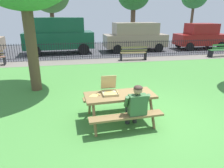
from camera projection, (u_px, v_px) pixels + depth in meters
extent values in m
cube|color=#47883C|center=(133.00, 92.00, 7.55)|extent=(28.00, 12.03, 0.02)
cube|color=slate|center=(109.00, 61.00, 12.49)|extent=(28.00, 1.40, 0.01)
cube|color=#424247|center=(100.00, 50.00, 16.26)|extent=(28.00, 6.71, 0.01)
cube|color=olive|center=(120.00, 95.00, 5.27)|extent=(1.84, 0.86, 0.06)
cube|color=olive|center=(127.00, 116.00, 4.82)|extent=(1.81, 0.38, 0.05)
cube|color=olive|center=(114.00, 97.00, 5.92)|extent=(1.81, 0.38, 0.05)
cylinder|color=olive|center=(94.00, 119.00, 4.86)|extent=(0.09, 0.44, 0.74)
cylinder|color=olive|center=(90.00, 105.00, 5.62)|extent=(0.09, 0.44, 0.74)
cylinder|color=olive|center=(152.00, 113.00, 5.18)|extent=(0.09, 0.44, 0.74)
cylinder|color=olive|center=(140.00, 100.00, 5.94)|extent=(0.09, 0.44, 0.74)
cube|color=tan|center=(110.00, 94.00, 5.27)|extent=(0.40, 0.40, 0.01)
cube|color=silver|center=(110.00, 94.00, 5.27)|extent=(0.37, 0.37, 0.00)
cube|color=tan|center=(111.00, 96.00, 5.08)|extent=(0.40, 0.01, 0.04)
cube|color=tan|center=(109.00, 90.00, 5.44)|extent=(0.40, 0.01, 0.04)
cube|color=tan|center=(102.00, 93.00, 5.23)|extent=(0.01, 0.40, 0.04)
cube|color=tan|center=(117.00, 92.00, 5.29)|extent=(0.01, 0.40, 0.04)
cube|color=tan|center=(108.00, 82.00, 5.38)|extent=(0.40, 0.13, 0.39)
cylinder|color=tan|center=(110.00, 93.00, 5.26)|extent=(0.34, 0.34, 0.01)
cylinder|color=#EBC25B|center=(110.00, 93.00, 5.26)|extent=(0.31, 0.31, 0.00)
pyramid|color=#EEC85D|center=(95.00, 95.00, 5.19)|extent=(0.26, 0.21, 0.01)
cube|color=tan|center=(99.00, 94.00, 5.23)|extent=(0.08, 0.17, 0.02)
cylinder|color=#2F2F2F|center=(128.00, 116.00, 5.32)|extent=(0.12, 0.12, 0.44)
cylinder|color=#2F2F2F|center=(130.00, 111.00, 5.04)|extent=(0.17, 0.43, 0.15)
cylinder|color=#2F2F2F|center=(135.00, 115.00, 5.36)|extent=(0.12, 0.12, 0.44)
cylinder|color=#2F2F2F|center=(138.00, 110.00, 5.08)|extent=(0.17, 0.43, 0.15)
cube|color=#386638|center=(138.00, 105.00, 4.79)|extent=(0.43, 0.24, 0.52)
cylinder|color=#386638|center=(126.00, 101.00, 4.75)|extent=(0.10, 0.21, 0.31)
cylinder|color=#386638|center=(147.00, 99.00, 4.86)|extent=(0.10, 0.21, 0.31)
sphere|color=tan|center=(138.00, 90.00, 4.69)|extent=(0.21, 0.21, 0.21)
ellipsoid|color=#3B2A22|center=(138.00, 88.00, 4.66)|extent=(0.21, 0.20, 0.12)
cylinder|color=black|center=(107.00, 43.00, 12.82)|extent=(22.38, 0.03, 0.03)
cylinder|color=black|center=(107.00, 56.00, 13.09)|extent=(22.38, 0.03, 0.03)
cylinder|color=black|center=(2.00, 53.00, 11.91)|extent=(0.02, 0.02, 1.06)
cylinder|color=black|center=(5.00, 53.00, 11.94)|extent=(0.02, 0.02, 1.06)
cylinder|color=black|center=(7.00, 53.00, 11.96)|extent=(0.02, 0.02, 1.06)
cylinder|color=black|center=(10.00, 53.00, 11.99)|extent=(0.02, 0.02, 1.06)
cylinder|color=black|center=(12.00, 53.00, 12.01)|extent=(0.02, 0.02, 1.06)
cylinder|color=black|center=(15.00, 53.00, 12.03)|extent=(0.02, 0.02, 1.06)
cylinder|color=black|center=(17.00, 53.00, 12.06)|extent=(0.02, 0.02, 1.06)
cylinder|color=black|center=(20.00, 53.00, 12.08)|extent=(0.02, 0.02, 1.06)
cylinder|color=black|center=(22.00, 53.00, 12.10)|extent=(0.02, 0.02, 1.06)
cylinder|color=black|center=(25.00, 52.00, 12.13)|extent=(0.02, 0.02, 1.06)
cylinder|color=black|center=(27.00, 52.00, 12.15)|extent=(0.02, 0.02, 1.06)
cylinder|color=black|center=(30.00, 52.00, 12.18)|extent=(0.02, 0.02, 1.06)
cylinder|color=black|center=(32.00, 52.00, 12.20)|extent=(0.02, 0.02, 1.06)
cylinder|color=black|center=(35.00, 52.00, 12.22)|extent=(0.02, 0.02, 1.06)
cylinder|color=black|center=(37.00, 52.00, 12.25)|extent=(0.02, 0.02, 1.06)
cylinder|color=black|center=(40.00, 52.00, 12.27)|extent=(0.02, 0.02, 1.06)
cylinder|color=black|center=(42.00, 52.00, 12.30)|extent=(0.02, 0.02, 1.06)
cylinder|color=black|center=(45.00, 52.00, 12.32)|extent=(0.02, 0.02, 1.06)
cylinder|color=black|center=(47.00, 52.00, 12.34)|extent=(0.02, 0.02, 1.06)
cylinder|color=black|center=(50.00, 52.00, 12.37)|extent=(0.02, 0.02, 1.06)
cylinder|color=black|center=(52.00, 52.00, 12.39)|extent=(0.02, 0.02, 1.06)
cylinder|color=black|center=(54.00, 52.00, 12.42)|extent=(0.02, 0.02, 1.06)
cylinder|color=black|center=(57.00, 51.00, 12.44)|extent=(0.02, 0.02, 1.06)
cylinder|color=black|center=(59.00, 51.00, 12.46)|extent=(0.02, 0.02, 1.06)
cylinder|color=black|center=(61.00, 51.00, 12.49)|extent=(0.02, 0.02, 1.06)
cylinder|color=black|center=(64.00, 51.00, 12.51)|extent=(0.02, 0.02, 1.06)
cylinder|color=black|center=(66.00, 51.00, 12.54)|extent=(0.02, 0.02, 1.06)
cylinder|color=black|center=(68.00, 51.00, 12.56)|extent=(0.02, 0.02, 1.06)
cylinder|color=black|center=(71.00, 51.00, 12.58)|extent=(0.02, 0.02, 1.06)
cylinder|color=black|center=(73.00, 51.00, 12.61)|extent=(0.02, 0.02, 1.06)
cylinder|color=black|center=(75.00, 51.00, 12.63)|extent=(0.02, 0.02, 1.06)
cylinder|color=black|center=(78.00, 51.00, 12.65)|extent=(0.02, 0.02, 1.06)
cylinder|color=black|center=(80.00, 51.00, 12.68)|extent=(0.02, 0.02, 1.06)
cylinder|color=black|center=(82.00, 51.00, 12.70)|extent=(0.02, 0.02, 1.06)
cylinder|color=black|center=(85.00, 51.00, 12.73)|extent=(0.02, 0.02, 1.06)
cylinder|color=black|center=(87.00, 51.00, 12.75)|extent=(0.02, 0.02, 1.06)
cylinder|color=black|center=(89.00, 50.00, 12.77)|extent=(0.02, 0.02, 1.06)
cylinder|color=black|center=(91.00, 50.00, 12.80)|extent=(0.02, 0.02, 1.06)
cylinder|color=black|center=(94.00, 50.00, 12.82)|extent=(0.02, 0.02, 1.06)
cylinder|color=black|center=(96.00, 50.00, 12.85)|extent=(0.02, 0.02, 1.06)
cylinder|color=black|center=(98.00, 50.00, 12.87)|extent=(0.02, 0.02, 1.06)
cylinder|color=black|center=(100.00, 50.00, 12.89)|extent=(0.02, 0.02, 1.06)
cylinder|color=black|center=(103.00, 50.00, 12.92)|extent=(0.02, 0.02, 1.06)
cylinder|color=black|center=(105.00, 50.00, 12.94)|extent=(0.02, 0.02, 1.06)
cylinder|color=black|center=(107.00, 50.00, 12.97)|extent=(0.02, 0.02, 1.06)
cylinder|color=black|center=(109.00, 50.00, 12.99)|extent=(0.02, 0.02, 1.06)
cylinder|color=black|center=(111.00, 50.00, 13.01)|extent=(0.02, 0.02, 1.06)
cylinder|color=black|center=(113.00, 50.00, 13.04)|extent=(0.02, 0.02, 1.06)
cylinder|color=black|center=(116.00, 50.00, 13.06)|extent=(0.02, 0.02, 1.06)
cylinder|color=black|center=(118.00, 50.00, 13.08)|extent=(0.02, 0.02, 1.06)
cylinder|color=black|center=(120.00, 50.00, 13.11)|extent=(0.02, 0.02, 1.06)
cylinder|color=black|center=(122.00, 49.00, 13.13)|extent=(0.02, 0.02, 1.06)
cylinder|color=black|center=(124.00, 49.00, 13.16)|extent=(0.02, 0.02, 1.06)
cylinder|color=black|center=(126.00, 49.00, 13.18)|extent=(0.02, 0.02, 1.06)
cylinder|color=black|center=(128.00, 49.00, 13.20)|extent=(0.02, 0.02, 1.06)
cylinder|color=black|center=(131.00, 49.00, 13.23)|extent=(0.02, 0.02, 1.06)
cylinder|color=black|center=(133.00, 49.00, 13.25)|extent=(0.02, 0.02, 1.06)
cylinder|color=black|center=(135.00, 49.00, 13.28)|extent=(0.02, 0.02, 1.06)
cylinder|color=black|center=(137.00, 49.00, 13.30)|extent=(0.02, 0.02, 1.06)
cylinder|color=black|center=(139.00, 49.00, 13.32)|extent=(0.02, 0.02, 1.06)
cylinder|color=black|center=(141.00, 49.00, 13.35)|extent=(0.02, 0.02, 1.06)
cylinder|color=black|center=(143.00, 49.00, 13.37)|extent=(0.02, 0.02, 1.06)
cylinder|color=black|center=(145.00, 49.00, 13.40)|extent=(0.02, 0.02, 1.06)
cylinder|color=black|center=(147.00, 49.00, 13.42)|extent=(0.02, 0.02, 1.06)
cylinder|color=black|center=(149.00, 49.00, 13.44)|extent=(0.02, 0.02, 1.06)
cylinder|color=black|center=(151.00, 49.00, 13.47)|extent=(0.02, 0.02, 1.06)
cylinder|color=black|center=(153.00, 48.00, 13.49)|extent=(0.02, 0.02, 1.06)
cylinder|color=black|center=(155.00, 48.00, 13.52)|extent=(0.02, 0.02, 1.06)
cylinder|color=black|center=(157.00, 48.00, 13.54)|extent=(0.02, 0.02, 1.06)
cylinder|color=black|center=(159.00, 48.00, 13.56)|extent=(0.02, 0.02, 1.06)
cylinder|color=black|center=(161.00, 48.00, 13.59)|extent=(0.02, 0.02, 1.06)
cylinder|color=black|center=(163.00, 48.00, 13.61)|extent=(0.02, 0.02, 1.06)
cylinder|color=black|center=(165.00, 48.00, 13.63)|extent=(0.02, 0.02, 1.06)
cylinder|color=black|center=(167.00, 48.00, 13.66)|extent=(0.02, 0.02, 1.06)
cylinder|color=black|center=(169.00, 48.00, 13.68)|extent=(0.02, 0.02, 1.06)
cylinder|color=black|center=(171.00, 48.00, 13.71)|extent=(0.02, 0.02, 1.06)
cylinder|color=black|center=(173.00, 48.00, 13.73)|extent=(0.02, 0.02, 1.06)
cylinder|color=black|center=(175.00, 48.00, 13.75)|extent=(0.02, 0.02, 1.06)
cylinder|color=black|center=(177.00, 48.00, 13.78)|extent=(0.02, 0.02, 1.06)
cylinder|color=black|center=(179.00, 48.00, 13.80)|extent=(0.02, 0.02, 1.06)
cylinder|color=black|center=(181.00, 48.00, 13.83)|extent=(0.02, 0.02, 1.06)
cylinder|color=black|center=(183.00, 48.00, 13.85)|extent=(0.02, 0.02, 1.06)
cylinder|color=black|center=(185.00, 48.00, 13.87)|extent=(0.02, 0.02, 1.06)
cylinder|color=black|center=(187.00, 47.00, 13.90)|extent=(0.02, 0.02, 1.06)
cylinder|color=black|center=(189.00, 47.00, 13.92)|extent=(0.02, 0.02, 1.06)
cylinder|color=black|center=(190.00, 47.00, 13.95)|extent=(0.02, 0.02, 1.06)
cylinder|color=black|center=(192.00, 47.00, 13.97)|extent=(0.02, 0.02, 1.06)
cylinder|color=black|center=(194.00, 47.00, 13.99)|extent=(0.02, 0.02, 1.06)
cylinder|color=black|center=(196.00, 47.00, 14.02)|extent=(0.02, 0.02, 1.06)
cylinder|color=black|center=(198.00, 47.00, 14.04)|extent=(0.02, 0.02, 1.06)
cylinder|color=black|center=(200.00, 47.00, 14.06)|extent=(0.02, 0.02, 1.06)
cylinder|color=black|center=(202.00, 47.00, 14.09)|extent=(0.02, 0.02, 1.06)
cylinder|color=black|center=(204.00, 47.00, 14.11)|extent=(0.02, 0.02, 1.06)
cylinder|color=black|center=(205.00, 47.00, 14.14)|extent=(0.02, 0.02, 1.06)
cylinder|color=black|center=(207.00, 47.00, 14.16)|extent=(0.02, 0.02, 1.06)
cylinder|color=black|center=(209.00, 47.00, 14.18)|extent=(0.02, 0.02, 1.06)
cylinder|color=black|center=(211.00, 47.00, 14.21)|extent=(0.02, 0.02, 1.06)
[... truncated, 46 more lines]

